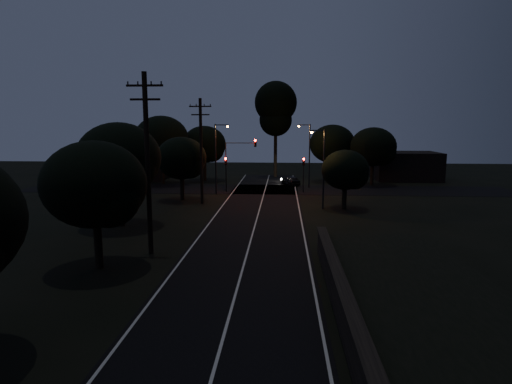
{
  "coord_description": "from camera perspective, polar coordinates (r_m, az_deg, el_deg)",
  "views": [
    {
      "loc": [
        2.18,
        -10.31,
        7.92
      ],
      "look_at": [
        0.0,
        24.0,
        2.5
      ],
      "focal_mm": 30.0,
      "sensor_mm": 36.0,
      "label": 1
    }
  ],
  "objects": [
    {
      "name": "signal_left",
      "position": [
        51.0,
        -4.03,
        3.22
      ],
      "size": [
        0.28,
        0.35,
        4.1
      ],
      "color": "black",
      "rests_on": "ground"
    },
    {
      "name": "tree_far_e",
      "position": [
        58.51,
        15.57,
        5.7
      ],
      "size": [
        6.0,
        6.0,
        7.61
      ],
      "color": "black",
      "rests_on": "ground"
    },
    {
      "name": "tree_far_nw",
      "position": [
        61.24,
        -6.72,
        6.2
      ],
      "size": [
        6.15,
        6.15,
        7.79
      ],
      "color": "black",
      "rests_on": "ground"
    },
    {
      "name": "streetlight_b",
      "position": [
        54.5,
        6.95,
        5.44
      ],
      "size": [
        1.66,
        0.26,
        8.0
      ],
      "color": "black",
      "rests_on": "ground"
    },
    {
      "name": "tree_right_a",
      "position": [
        40.88,
        12.03,
        2.76
      ],
      "size": [
        4.43,
        4.43,
        5.63
      ],
      "color": "black",
      "rests_on": "ground"
    },
    {
      "name": "building_left",
      "position": [
        66.38,
        -15.93,
        3.67
      ],
      "size": [
        10.0,
        8.0,
        4.4
      ],
      "primitive_type": "cube",
      "color": "black",
      "rests_on": "ground"
    },
    {
      "name": "tall_pine",
      "position": [
        65.36,
        2.65,
        11.1
      ],
      "size": [
        6.33,
        6.33,
        14.39
      ],
      "color": "black",
      "rests_on": "ground"
    },
    {
      "name": "signal_right",
      "position": [
        50.61,
        6.37,
        3.14
      ],
      "size": [
        0.28,
        0.35,
        4.1
      ],
      "color": "black",
      "rests_on": "ground"
    },
    {
      "name": "car",
      "position": [
        56.79,
        4.63,
        1.53
      ],
      "size": [
        2.79,
        3.83,
        1.21
      ],
      "primitive_type": "imported",
      "rotation": [
        0.0,
        0.0,
        3.57
      ],
      "color": "black",
      "rests_on": "ground"
    },
    {
      "name": "retaining_wall",
      "position": [
        16.16,
        24.69,
        -18.76
      ],
      "size": [
        6.93,
        26.0,
        1.6
      ],
      "color": "black",
      "rests_on": "ground"
    },
    {
      "name": "tree_far_w",
      "position": [
        58.41,
        -12.28,
        6.8
      ],
      "size": [
        7.16,
        7.16,
        9.12
      ],
      "color": "black",
      "rests_on": "ground"
    },
    {
      "name": "utility_pole_far",
      "position": [
        43.16,
        -7.33,
        5.65
      ],
      "size": [
        2.2,
        0.3,
        10.5
      ],
      "color": "black",
      "rests_on": "ground"
    },
    {
      "name": "tree_left_d",
      "position": [
        45.57,
        -9.72,
        4.32
      ],
      "size": [
        5.27,
        5.27,
        6.69
      ],
      "color": "black",
      "rests_on": "ground"
    },
    {
      "name": "tree_left_c",
      "position": [
        34.6,
        -17.51,
        4.13
      ],
      "size": [
        6.43,
        6.43,
        8.13
      ],
      "color": "black",
      "rests_on": "ground"
    },
    {
      "name": "building_right",
      "position": [
        66.03,
        19.31,
        3.31
      ],
      "size": [
        9.0,
        7.0,
        4.0
      ],
      "primitive_type": "cube",
      "color": "black",
      "rests_on": "ground"
    },
    {
      "name": "signal_mast",
      "position": [
        50.68,
        -2.15,
        4.9
      ],
      "size": [
        3.7,
        0.35,
        6.25
      ],
      "color": "black",
      "rests_on": "ground"
    },
    {
      "name": "tree_left_b",
      "position": [
        24.56,
        -20.39,
        0.64
      ],
      "size": [
        5.59,
        5.59,
        7.1
      ],
      "color": "black",
      "rests_on": "ground"
    },
    {
      "name": "streetlight_a",
      "position": [
        48.99,
        -5.19,
        5.08
      ],
      "size": [
        1.66,
        0.26,
        8.0
      ],
      "color": "black",
      "rests_on": "ground"
    },
    {
      "name": "streetlight_c",
      "position": [
        40.63,
        8.79,
        3.81
      ],
      "size": [
        1.46,
        0.26,
        7.5
      ],
      "color": "black",
      "rests_on": "ground"
    },
    {
      "name": "tree_far_ne",
      "position": [
        60.65,
        10.36,
        6.19
      ],
      "size": [
        6.29,
        6.29,
        7.96
      ],
      "color": "black",
      "rests_on": "ground"
    },
    {
      "name": "utility_pole_mid",
      "position": [
        26.68,
        -14.26,
        4.0
      ],
      "size": [
        2.2,
        0.3,
        11.0
      ],
      "color": "black",
      "rests_on": "ground"
    },
    {
      "name": "road_surface",
      "position": [
        42.23,
        0.61,
        -1.84
      ],
      "size": [
        60.0,
        70.0,
        0.03
      ],
      "color": "black",
      "rests_on": "ground"
    }
  ]
}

